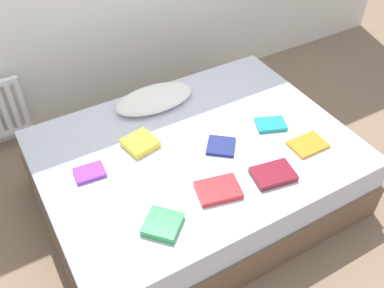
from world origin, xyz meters
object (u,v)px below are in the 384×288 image
(textbook_maroon, at_px, (273,174))
(textbook_purple, at_px, (90,173))
(textbook_red, at_px, (218,190))
(textbook_orange, at_px, (308,145))
(bed, at_px, (196,173))
(textbook_yellow, at_px, (140,143))
(textbook_navy, at_px, (221,146))
(textbook_teal, at_px, (271,124))
(textbook_green, at_px, (163,224))
(pillow, at_px, (154,99))

(textbook_maroon, height_order, textbook_purple, textbook_maroon)
(textbook_red, bearing_deg, textbook_orange, 16.75)
(textbook_maroon, relative_size, textbook_purple, 1.37)
(bed, relative_size, textbook_yellow, 10.43)
(bed, xyz_separation_m, textbook_navy, (0.13, -0.09, 0.26))
(textbook_yellow, distance_m, textbook_purple, 0.38)
(textbook_maroon, height_order, textbook_teal, textbook_maroon)
(bed, xyz_separation_m, textbook_maroon, (0.26, -0.46, 0.27))
(textbook_maroon, distance_m, textbook_green, 0.74)
(bed, bearing_deg, textbook_teal, -8.16)
(textbook_orange, height_order, textbook_green, textbook_green)
(textbook_red, bearing_deg, pillow, 100.08)
(pillow, height_order, textbook_orange, pillow)
(bed, height_order, textbook_orange, textbook_orange)
(textbook_red, xyz_separation_m, textbook_teal, (0.62, 0.32, -0.00))
(textbook_orange, height_order, textbook_purple, textbook_purple)
(pillow, bearing_deg, textbook_purple, -146.54)
(textbook_navy, bearing_deg, pillow, 54.50)
(pillow, xyz_separation_m, textbook_purple, (-0.64, -0.43, -0.04))
(textbook_navy, bearing_deg, textbook_purple, 115.93)
(pillow, xyz_separation_m, textbook_teal, (0.57, -0.61, -0.04))
(textbook_navy, xyz_separation_m, textbook_teal, (0.41, 0.01, 0.00))
(textbook_navy, relative_size, textbook_purple, 0.98)
(textbook_yellow, distance_m, textbook_green, 0.66)
(bed, relative_size, textbook_red, 8.11)
(textbook_yellow, relative_size, textbook_green, 1.03)
(textbook_yellow, bearing_deg, textbook_green, -115.68)
(textbook_red, height_order, textbook_orange, textbook_red)
(textbook_maroon, distance_m, textbook_purple, 1.10)
(bed, distance_m, textbook_navy, 0.31)
(textbook_navy, bearing_deg, textbook_green, 160.60)
(textbook_maroon, xyz_separation_m, textbook_teal, (0.28, 0.38, -0.01))
(textbook_green, bearing_deg, textbook_red, -33.69)
(textbook_navy, bearing_deg, textbook_yellow, 97.94)
(bed, height_order, textbook_yellow, textbook_yellow)
(textbook_purple, distance_m, textbook_green, 0.60)
(textbook_orange, distance_m, textbook_purple, 1.38)
(textbook_yellow, distance_m, textbook_maroon, 0.86)
(textbook_green, bearing_deg, textbook_navy, -11.02)
(textbook_navy, distance_m, textbook_teal, 0.41)
(bed, height_order, textbook_green, textbook_green)
(textbook_red, height_order, textbook_green, textbook_green)
(textbook_teal, xyz_separation_m, textbook_purple, (-1.22, 0.18, -0.00))
(bed, bearing_deg, textbook_green, -135.90)
(textbook_orange, height_order, textbook_navy, textbook_navy)
(bed, distance_m, textbook_green, 0.71)
(textbook_teal, bearing_deg, textbook_purple, -166.88)
(textbook_orange, xyz_separation_m, textbook_maroon, (-0.36, -0.11, 0.01))
(textbook_orange, relative_size, textbook_navy, 1.32)
(bed, distance_m, textbook_red, 0.49)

